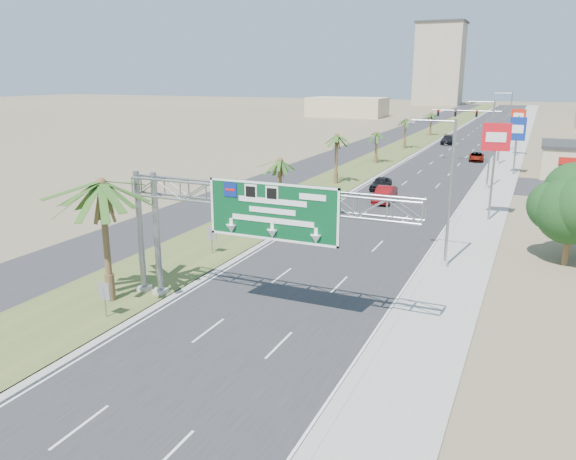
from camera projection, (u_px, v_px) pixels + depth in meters
The scene contains 28 objects.
ground at pixel (157, 411), 21.90m from camera, with size 600.00×600.00×0.00m, color #8C7A59.
road at pixel (475, 138), 118.74m from camera, with size 12.00×300.00×0.02m, color #28282B.
sidewalk_right at pixel (518, 139), 115.39m from camera, with size 4.00×300.00×0.10m, color #9E9B93.
median_grass at pixel (428, 136), 122.66m from camera, with size 7.00×300.00×0.12m, color #475D29.
opposing_road at pixel (396, 134), 125.42m from camera, with size 8.00×300.00×0.02m, color #28282B.
sign_gantry at pixel (249, 206), 29.45m from camera, with size 16.75×1.24×7.50m.
palm_near at pixel (101, 184), 30.72m from camera, with size 5.70×5.70×8.35m.
palm_row_b at pixel (280, 162), 52.50m from camera, with size 3.99×3.99×5.95m.
palm_row_c at pixel (337, 137), 66.39m from camera, with size 3.99×3.99×6.75m.
palm_row_d at pixel (377, 134), 82.57m from camera, with size 3.99×3.99×5.45m.
palm_row_e at pixel (406, 120), 99.12m from camera, with size 3.99×3.99×6.15m.
palm_row_f at pixel (431, 114), 121.23m from camera, with size 3.99×3.99×5.75m.
streetlight_near at pixel (447, 200), 37.15m from camera, with size 3.27×0.44×10.00m.
streetlight_mid at pixel (488, 149), 63.57m from camera, with size 3.27×0.44×10.00m.
streetlight_far at pixel (508, 124), 95.26m from camera, with size 3.27×0.44×10.00m.
signal_mast at pixel (486, 131), 81.94m from camera, with size 10.28×0.71×8.00m.
oak_near at pixel (573, 201), 37.69m from camera, with size 4.50×4.50×6.80m.
median_signback_a at pixel (104, 294), 29.86m from camera, with size 0.75×0.08×2.08m.
median_signback_b at pixel (212, 236), 40.70m from camera, with size 0.75×0.08×2.08m.
tower_distant at pixel (439, 65), 249.94m from camera, with size 20.00×16.00×35.00m, color tan.
building_distant_left at pixel (347, 107), 179.65m from camera, with size 24.00×14.00×6.00m, color #C9B987.
car_left_lane at pixel (381, 184), 64.26m from camera, with size 1.74×4.32×1.47m, color black.
car_mid_lane at pixel (385, 195), 57.88m from camera, with size 1.73×4.97×1.64m, color maroon.
car_right_lane at pixel (476, 157), 86.10m from camera, with size 2.11×4.59×1.27m, color gray.
car_far at pixel (448, 140), 107.44m from camera, with size 2.31×5.67×1.65m, color black.
pole_sign_red_near at pixel (496, 143), 48.97m from camera, with size 2.42×0.64×8.91m.
pole_sign_blue at pixel (518, 131), 72.81m from camera, with size 2.01×0.40×7.71m.
pole_sign_red_far at pixel (518, 118), 89.67m from camera, with size 2.22×0.73×7.74m.
Camera 1 is at (12.51, -15.47, 12.65)m, focal length 35.00 mm.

